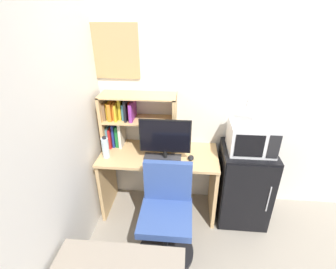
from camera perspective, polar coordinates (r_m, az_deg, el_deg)
name	(u,v)px	position (r m, az deg, el deg)	size (l,w,h in m)	color
wall_back	(289,100)	(2.85, 26.27, 7.09)	(6.40, 0.04, 2.60)	silver
desk	(159,172)	(2.76, -2.04, -8.67)	(1.25, 0.57, 0.77)	tan
hutch_bookshelf	(129,118)	(2.66, -9.12, 3.75)	(0.79, 0.30, 0.60)	tan
monitor	(165,138)	(2.41, -0.69, -0.86)	(0.51, 0.17, 0.44)	black
keyboard	(163,157)	(2.55, -1.23, -5.25)	(0.38, 0.13, 0.02)	#333338
computer_mouse	(191,158)	(2.53, 5.33, -5.41)	(0.06, 0.09, 0.04)	black
water_bottle	(105,148)	(2.59, -14.32, -2.97)	(0.07, 0.07, 0.24)	silver
mini_fridge	(244,184)	(2.86, 17.16, -10.97)	(0.53, 0.54, 0.87)	black
microwave	(252,137)	(2.56, 18.92, -0.57)	(0.44, 0.37, 0.30)	silver
desk_fan	(257,107)	(2.43, 19.90, 6.08)	(0.20, 0.11, 0.30)	silver
desk_chair	(166,218)	(2.42, -0.38, -18.81)	(0.54, 0.54, 0.93)	black
wall_corkboard	(108,51)	(2.64, -13.65, 18.24)	(0.61, 0.02, 0.53)	tan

